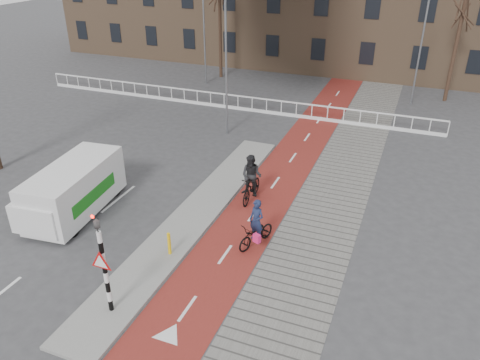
% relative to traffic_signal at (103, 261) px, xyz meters
% --- Properties ---
extents(ground, '(120.00, 120.00, 0.00)m').
position_rel_traffic_signal_xyz_m(ground, '(0.60, 2.02, -1.99)').
color(ground, '#38383A').
rests_on(ground, ground).
extents(bike_lane, '(2.50, 60.00, 0.01)m').
position_rel_traffic_signal_xyz_m(bike_lane, '(2.10, 12.02, -1.98)').
color(bike_lane, maroon).
rests_on(bike_lane, ground).
extents(sidewalk, '(3.00, 60.00, 0.01)m').
position_rel_traffic_signal_xyz_m(sidewalk, '(4.90, 12.02, -1.98)').
color(sidewalk, slate).
rests_on(sidewalk, ground).
extents(curb_island, '(1.80, 16.00, 0.12)m').
position_rel_traffic_signal_xyz_m(curb_island, '(-0.10, 6.02, -1.93)').
color(curb_island, gray).
rests_on(curb_island, ground).
extents(traffic_signal, '(0.80, 0.80, 3.68)m').
position_rel_traffic_signal_xyz_m(traffic_signal, '(0.00, 0.00, 0.00)').
color(traffic_signal, black).
rests_on(traffic_signal, curb_island).
extents(bollard, '(0.12, 0.12, 0.87)m').
position_rel_traffic_signal_xyz_m(bollard, '(0.27, 3.21, -1.44)').
color(bollard, yellow).
rests_on(bollard, curb_island).
extents(cyclist_near, '(1.26, 1.93, 1.91)m').
position_rel_traffic_signal_xyz_m(cyclist_near, '(2.95, 5.01, -1.34)').
color(cyclist_near, black).
rests_on(cyclist_near, bike_lane).
extents(cyclist_far, '(0.92, 2.01, 2.13)m').
position_rel_traffic_signal_xyz_m(cyclist_far, '(1.60, 8.11, -1.10)').
color(cyclist_far, black).
rests_on(cyclist_far, bike_lane).
extents(van, '(2.44, 5.04, 2.09)m').
position_rel_traffic_signal_xyz_m(van, '(-4.84, 4.51, -0.89)').
color(van, silver).
rests_on(van, ground).
extents(railing, '(28.00, 0.10, 0.99)m').
position_rel_traffic_signal_xyz_m(railing, '(-4.40, 19.02, -1.68)').
color(railing, silver).
rests_on(railing, ground).
extents(tree_mid, '(0.25, 0.25, 7.84)m').
position_rel_traffic_signal_xyz_m(tree_mid, '(-7.72, 26.05, 1.93)').
color(tree_mid, black).
rests_on(tree_mid, ground).
extents(tree_right, '(0.25, 0.25, 6.95)m').
position_rel_traffic_signal_xyz_m(tree_right, '(9.42, 26.14, 1.48)').
color(tree_right, black).
rests_on(tree_right, ground).
extents(streetlight_near, '(0.12, 0.12, 7.81)m').
position_rel_traffic_signal_xyz_m(streetlight_near, '(-2.43, 14.88, 1.91)').
color(streetlight_near, slate).
rests_on(streetlight_near, ground).
extents(streetlight_left, '(0.12, 0.12, 8.60)m').
position_rel_traffic_signal_xyz_m(streetlight_left, '(-8.07, 23.91, 2.31)').
color(streetlight_left, slate).
rests_on(streetlight_left, ground).
extents(streetlight_right, '(0.12, 0.12, 7.79)m').
position_rel_traffic_signal_xyz_m(streetlight_right, '(7.26, 24.49, 1.90)').
color(streetlight_right, slate).
rests_on(streetlight_right, ground).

